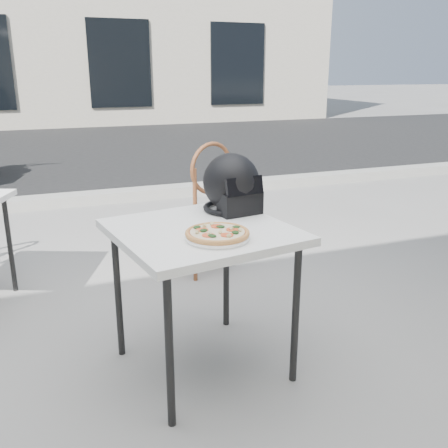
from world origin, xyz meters
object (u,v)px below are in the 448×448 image
object	(u,v)px
plate	(217,237)
pizza	(217,233)
helmet	(232,186)
cafe_chair_main	(204,201)
cafe_table_main	(202,241)

from	to	relation	value
plate	pizza	size ratio (longest dim) A/B	0.95
helmet	cafe_chair_main	xyz separation A→B (m)	(0.16, 0.95, -0.33)
pizza	helmet	size ratio (longest dim) A/B	0.99
cafe_chair_main	pizza	bearing A→B (deg)	53.95
pizza	helmet	xyz separation A→B (m)	(0.23, 0.41, 0.10)
pizza	helmet	bearing A→B (deg)	60.63
helmet	cafe_chair_main	world-z (taller)	helmet
cafe_table_main	plate	bearing A→B (deg)	-85.85
cafe_table_main	helmet	world-z (taller)	helmet
cafe_table_main	cafe_chair_main	bearing A→B (deg)	71.11
plate	helmet	world-z (taller)	helmet
cafe_table_main	helmet	distance (m)	0.39
plate	cafe_chair_main	world-z (taller)	cafe_chair_main
pizza	cafe_chair_main	bearing A→B (deg)	73.97
pizza	plate	bearing A→B (deg)	-120.06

